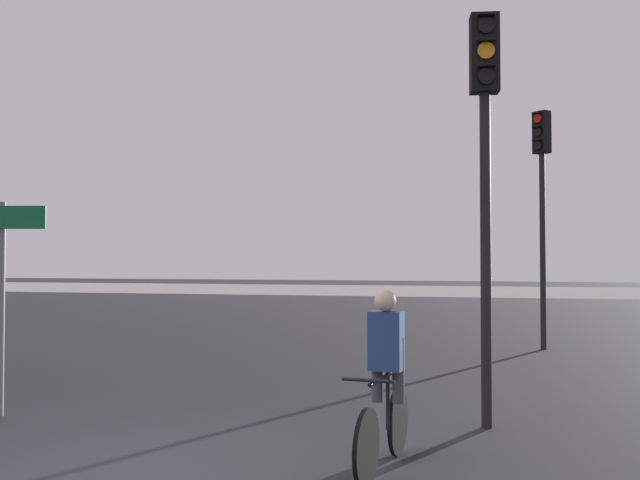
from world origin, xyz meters
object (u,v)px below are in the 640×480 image
at_px(traffic_light_near_right, 485,141).
at_px(cyclist, 385,378).
at_px(traffic_light_far_right, 542,185).
at_px(direction_sign_post, 1,276).

relative_size(traffic_light_near_right, cyclist, 2.76).
distance_m(traffic_light_near_right, cyclist, 3.17).
height_order(traffic_light_far_right, direction_sign_post, traffic_light_far_right).
distance_m(traffic_light_far_right, direction_sign_post, 10.90).
distance_m(traffic_light_near_right, direction_sign_post, 6.00).
bearing_deg(traffic_light_far_right, traffic_light_near_right, 121.91).
relative_size(traffic_light_far_right, direction_sign_post, 1.95).
xyz_separation_m(traffic_light_far_right, cyclist, (-1.94, -9.33, -2.66)).
height_order(traffic_light_near_right, cyclist, traffic_light_near_right).
bearing_deg(cyclist, traffic_light_far_right, -95.03).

